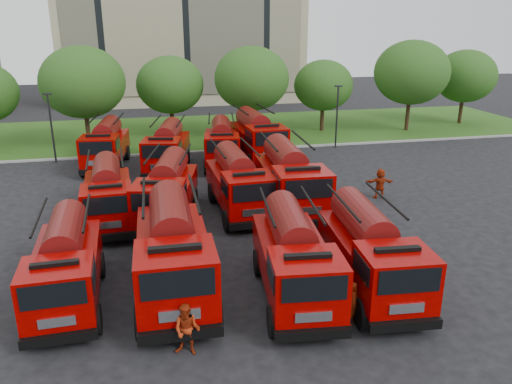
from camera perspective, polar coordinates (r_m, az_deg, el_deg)
ground at (r=23.38m, az=-3.60°, el=-6.20°), size 140.00×140.00×0.00m
lawn at (r=48.09m, az=-8.41°, el=6.83°), size 70.00×16.00×0.12m
curb at (r=40.21m, az=-7.55°, el=4.53°), size 70.00×0.30×0.14m
apartment_building at (r=69.15m, az=-8.62°, el=20.79°), size 30.00×14.18×25.00m
tree_2 at (r=43.00m, az=-19.20°, el=11.76°), size 6.72×6.72×8.22m
tree_3 at (r=45.32m, az=-9.79°, el=11.97°), size 5.88×5.88×7.19m
tree_4 at (r=44.65m, az=-0.50°, el=12.83°), size 6.55×6.55×8.01m
tree_5 at (r=47.61m, az=7.71°, el=11.98°), size 5.46×5.46×6.68m
tree_6 at (r=49.45m, az=17.36°, el=12.90°), size 6.89×6.89×8.42m
tree_7 at (r=54.90m, az=22.80°, el=12.11°), size 6.05×6.05×7.39m
lamp_post_0 at (r=39.42m, az=-22.37°, el=7.21°), size 0.60×0.25×5.11m
lamp_post_1 at (r=41.63m, az=9.25°, el=8.92°), size 0.60×0.25×5.11m
fire_truck_0 at (r=19.64m, az=-20.94°, el=-7.70°), size 2.66×6.73×3.02m
fire_truck_1 at (r=19.11m, az=-9.45°, el=-6.59°), size 2.90×7.72×3.50m
fire_truck_2 at (r=18.79m, az=4.34°, el=-7.36°), size 3.13×7.20×3.18m
fire_truck_3 at (r=19.67m, az=12.94°, el=-6.57°), size 3.01×7.18×3.19m
fire_truck_4 at (r=26.62m, az=-16.57°, el=-0.21°), size 2.82×6.92×3.09m
fire_truck_5 at (r=26.32m, az=-10.11°, el=0.22°), size 3.83×7.40×3.21m
fire_truck_6 at (r=27.05m, az=-2.02°, el=1.09°), size 2.88×7.29×3.27m
fire_truck_7 at (r=27.34m, az=3.88°, el=1.57°), size 3.14×7.93×3.56m
fire_truck_8 at (r=37.28m, az=-16.78°, el=5.21°), size 3.16×7.28×3.22m
fire_truck_9 at (r=35.38m, az=-10.12°, el=5.02°), size 3.72×7.38×3.21m
fire_truck_10 at (r=36.40m, az=-3.94°, el=5.60°), size 3.28×7.15×3.14m
fire_truck_11 at (r=37.70m, az=0.11°, el=6.41°), size 3.19×7.90×3.53m
firefighter_0 at (r=18.15m, az=10.91°, el=-14.52°), size 0.71×0.69×1.58m
firefighter_1 at (r=16.63m, az=-7.73°, el=-17.81°), size 0.96×0.76×1.74m
firefighter_2 at (r=20.26m, az=18.18°, el=-11.39°), size 0.85×1.20×1.86m
firefighter_3 at (r=22.23m, az=12.62°, el=-8.05°), size 1.27×0.81×1.82m
firefighter_4 at (r=24.59m, az=-14.11°, el=-5.47°), size 0.99×1.01×1.75m
firefighter_5 at (r=30.50m, az=13.85°, el=-0.64°), size 1.76×1.01×1.79m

